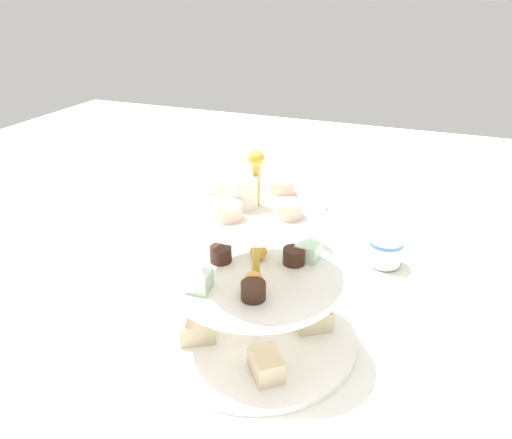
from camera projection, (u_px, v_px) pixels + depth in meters
name	position (u px, v px, depth m)	size (l,w,h in m)	color
ground_plane	(256.00, 339.00, 0.69)	(2.40, 2.40, 0.00)	white
tiered_serving_stand	(256.00, 289.00, 0.66)	(0.28, 0.28, 0.27)	white
water_glass_short_left	(302.00, 227.00, 0.92)	(0.06, 0.06, 0.08)	silver
teacup_with_saucer	(385.00, 254.00, 0.86)	(0.09, 0.09, 0.05)	white
butter_knife_right	(503.00, 350.00, 0.67)	(0.17, 0.01, 0.00)	silver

